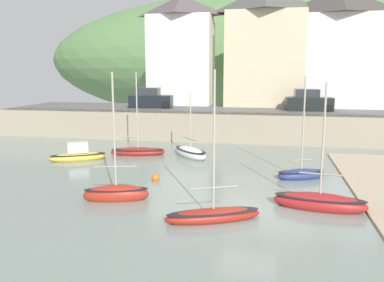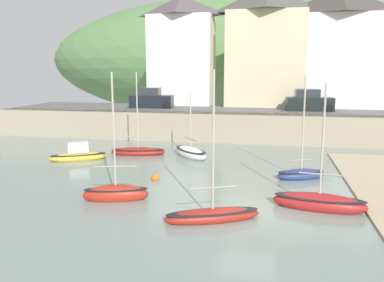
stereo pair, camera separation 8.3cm
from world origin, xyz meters
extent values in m
cube|color=gray|center=(0.00, 0.00, -0.03)|extent=(48.00, 40.00, 0.06)
cube|color=gray|center=(0.00, 17.00, 1.20)|extent=(48.00, 2.40, 2.40)
cube|color=#606060|center=(0.00, 20.70, 2.35)|extent=(48.00, 9.00, 0.10)
ellipsoid|color=#578249|center=(1.22, 55.20, 7.74)|extent=(80.00, 44.00, 22.13)
cube|color=white|center=(-8.58, 25.20, 6.97)|extent=(6.55, 4.27, 9.15)
pyramid|color=#564A4D|center=(-8.58, 25.20, 12.56)|extent=(6.85, 4.57, 2.04)
cube|color=beige|center=(0.09, 25.20, 7.05)|extent=(7.74, 5.17, 9.29)
cube|color=white|center=(7.05, 25.20, 6.82)|extent=(8.81, 4.84, 8.84)
pyramid|color=#443F39|center=(7.05, 25.20, 12.48)|extent=(9.11, 5.14, 2.48)
ellipsoid|color=maroon|center=(3.07, 0.96, 0.25)|extent=(4.15, 1.78, 0.92)
ellipsoid|color=black|center=(3.07, 0.96, 0.50)|extent=(4.06, 1.75, 0.12)
cylinder|color=#B2A893|center=(3.07, 0.96, 3.13)|extent=(0.09, 0.09, 4.83)
cylinder|color=gray|center=(3.07, 0.96, 1.58)|extent=(1.85, 0.32, 0.07)
ellipsoid|color=maroon|center=(-8.53, 10.37, 0.18)|extent=(4.11, 2.08, 0.66)
ellipsoid|color=black|center=(-8.53, 10.37, 0.36)|extent=(4.03, 2.04, 0.12)
cylinder|color=#B2A893|center=(-8.53, 10.37, 3.20)|extent=(0.09, 0.09, 5.38)
cylinder|color=gray|center=(-8.53, 10.37, 1.28)|extent=(2.08, 0.48, 0.07)
ellipsoid|color=#A4291A|center=(-6.21, 0.38, 0.26)|extent=(3.22, 1.73, 0.95)
ellipsoid|color=black|center=(-6.21, 0.38, 0.52)|extent=(3.15, 1.70, 0.12)
cylinder|color=#B2A893|center=(-6.21, 0.38, 3.35)|extent=(0.09, 0.09, 5.24)
cylinder|color=gray|center=(-6.21, 0.38, 1.61)|extent=(1.94, 0.61, 0.07)
ellipsoid|color=white|center=(-4.66, 10.47, 0.24)|extent=(3.45, 3.74, 0.86)
ellipsoid|color=black|center=(-4.66, 10.47, 0.47)|extent=(3.39, 3.67, 0.12)
cylinder|color=#B2A893|center=(-4.66, 10.47, 2.57)|extent=(0.09, 0.09, 3.81)
cylinder|color=gray|center=(-4.66, 10.47, 1.24)|extent=(1.28, 1.51, 0.07)
ellipsoid|color=navy|center=(2.63, 5.98, 0.20)|extent=(2.99, 2.05, 0.71)
ellipsoid|color=black|center=(2.63, 5.98, 0.39)|extent=(2.93, 2.01, 0.12)
cylinder|color=#B2A893|center=(2.63, 5.98, 3.15)|extent=(0.09, 0.09, 5.20)
cylinder|color=gray|center=(2.63, 5.98, 1.06)|extent=(1.37, 0.64, 0.07)
ellipsoid|color=gold|center=(-11.93, 7.87, 0.19)|extent=(3.85, 2.81, 0.68)
ellipsoid|color=black|center=(-11.93, 7.87, 0.37)|extent=(3.78, 2.76, 0.12)
cube|color=silver|center=(-11.93, 7.87, 0.86)|extent=(1.54, 1.32, 0.68)
ellipsoid|color=maroon|center=(-1.34, -1.32, 0.18)|extent=(4.06, 2.52, 0.65)
ellipsoid|color=black|center=(-1.34, -1.32, 0.36)|extent=(3.98, 2.47, 0.12)
cylinder|color=#B2A893|center=(-1.34, -1.32, 3.29)|extent=(0.09, 0.09, 5.57)
cylinder|color=gray|center=(-1.34, -1.32, 1.38)|extent=(1.87, 0.87, 0.07)
cube|color=black|center=(-10.61, 20.70, 3.00)|extent=(4.21, 1.97, 1.20)
cube|color=#282D33|center=(-10.86, 20.70, 3.95)|extent=(2.20, 1.64, 0.80)
cylinder|color=black|center=(-8.96, 21.50, 2.72)|extent=(0.64, 0.22, 0.64)
cylinder|color=black|center=(-8.96, 19.90, 2.72)|extent=(0.64, 0.22, 0.64)
cylinder|color=black|center=(-12.26, 21.50, 2.72)|extent=(0.64, 0.22, 0.64)
cylinder|color=black|center=(-12.26, 19.90, 2.72)|extent=(0.64, 0.22, 0.64)
cube|color=black|center=(4.23, 20.70, 3.00)|extent=(4.19, 1.94, 1.20)
cube|color=#282D33|center=(3.98, 20.70, 3.95)|extent=(2.18, 1.62, 0.80)
cylinder|color=black|center=(5.88, 21.50, 2.72)|extent=(0.64, 0.22, 0.64)
cylinder|color=black|center=(5.88, 19.90, 2.72)|extent=(0.64, 0.22, 0.64)
cylinder|color=black|center=(2.58, 21.50, 2.72)|extent=(0.64, 0.22, 0.64)
cylinder|color=black|center=(2.58, 19.90, 2.72)|extent=(0.64, 0.22, 0.64)
sphere|color=orange|center=(-5.34, 3.99, 0.13)|extent=(0.45, 0.45, 0.45)
camera|label=1|loc=(0.77, -16.61, 6.07)|focal=37.24mm
camera|label=2|loc=(0.85, -16.59, 6.07)|focal=37.24mm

